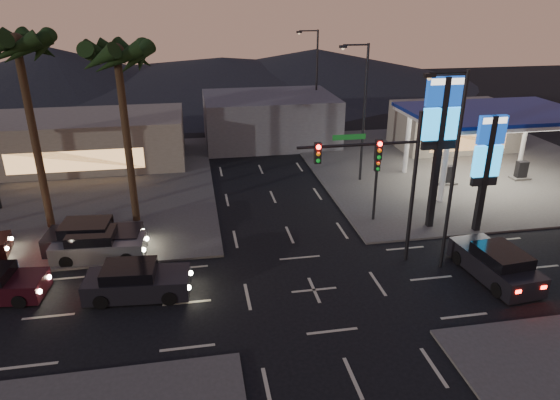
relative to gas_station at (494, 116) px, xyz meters
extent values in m
plane|color=black|center=(-16.00, -12.00, -5.08)|extent=(140.00, 140.00, 0.00)
cube|color=#47443F|center=(0.00, 4.00, -5.02)|extent=(24.00, 24.00, 0.12)
cube|color=#47443F|center=(-32.00, 4.00, -5.02)|extent=(24.00, 24.00, 0.12)
cylinder|color=silver|center=(-5.00, -3.00, -2.58)|extent=(0.36, 0.36, 5.00)
cylinder|color=silver|center=(-5.00, 3.00, -2.58)|extent=(0.36, 0.36, 5.00)
cylinder|color=silver|center=(5.00, 3.00, -2.58)|extent=(0.36, 0.36, 5.00)
cube|color=silver|center=(0.00, 0.00, 0.12)|extent=(12.00, 8.00, 0.50)
cube|color=white|center=(0.00, 0.00, -0.18)|extent=(11.60, 7.60, 0.06)
cube|color=navy|center=(0.00, 0.00, 0.27)|extent=(12.20, 8.20, 0.25)
cube|color=black|center=(-3.00, 0.00, -4.28)|extent=(0.80, 0.50, 1.40)
cube|color=black|center=(3.00, 0.00, -4.28)|extent=(0.80, 0.50, 1.40)
cube|color=#726B5B|center=(2.00, 9.00, -3.08)|extent=(10.00, 6.00, 4.00)
cube|color=black|center=(-7.50, -6.50, -0.58)|extent=(0.35, 0.35, 9.00)
cube|color=#0D3798|center=(-7.50, -6.50, 3.12)|extent=(2.20, 0.30, 1.60)
cube|color=white|center=(-7.50, -6.50, 3.67)|extent=(1.98, 0.32, 0.35)
cube|color=#1997EE|center=(-7.50, -6.50, 1.32)|extent=(2.20, 0.30, 1.80)
cube|color=black|center=(-7.50, -6.50, 0.12)|extent=(2.09, 0.28, 0.50)
cube|color=black|center=(-5.00, -7.50, -1.58)|extent=(0.35, 0.35, 7.00)
cube|color=#0D3798|center=(-5.00, -7.50, 1.12)|extent=(1.60, 0.30, 1.60)
cube|color=white|center=(-5.00, -7.50, 1.67)|extent=(1.44, 0.32, 0.35)
cube|color=#1997EE|center=(-5.00, -7.50, -0.68)|extent=(1.60, 0.30, 1.80)
cube|color=black|center=(-5.00, -7.50, -1.88)|extent=(1.52, 0.28, 0.50)
cylinder|color=black|center=(-10.50, -10.00, -1.08)|extent=(0.20, 0.20, 8.00)
cylinder|color=black|center=(-13.50, -10.00, 1.42)|extent=(6.00, 0.14, 0.14)
cube|color=#0C3F14|center=(-14.00, -10.00, 1.82)|extent=(1.60, 0.05, 0.25)
cube|color=black|center=(-12.50, -10.00, 1.12)|extent=(0.32, 0.25, 1.00)
sphere|color=#FF0C07|center=(-12.50, -10.15, 1.45)|extent=(0.22, 0.22, 0.22)
sphere|color=orange|center=(-12.50, -10.15, 1.12)|extent=(0.20, 0.20, 0.20)
sphere|color=#0CB226|center=(-12.50, -10.15, 0.79)|extent=(0.20, 0.20, 0.20)
cube|color=black|center=(-15.50, -10.00, 1.12)|extent=(0.32, 0.25, 1.00)
sphere|color=#FF0C07|center=(-15.50, -10.15, 1.45)|extent=(0.22, 0.22, 0.22)
sphere|color=orange|center=(-15.50, -10.15, 1.12)|extent=(0.20, 0.20, 0.20)
sphere|color=#0CB226|center=(-15.50, -10.15, 0.79)|extent=(0.20, 0.20, 0.20)
cylinder|color=black|center=(-10.50, -5.00, -3.08)|extent=(0.16, 0.16, 4.00)
cube|color=black|center=(-10.50, -5.00, -1.28)|extent=(0.32, 0.25, 1.00)
sphere|color=#FF0C07|center=(-10.50, -5.15, -0.95)|extent=(0.22, 0.22, 0.22)
sphere|color=orange|center=(-10.50, -5.15, -1.28)|extent=(0.20, 0.20, 0.20)
sphere|color=#0CB226|center=(-10.50, -5.15, -1.61)|extent=(0.20, 0.20, 0.20)
cylinder|color=black|center=(-9.00, -11.00, -0.08)|extent=(0.18, 0.18, 10.00)
cylinder|color=black|center=(-9.90, -11.00, 4.82)|extent=(1.80, 0.12, 0.12)
cube|color=black|center=(-10.80, -11.00, 4.72)|extent=(0.50, 0.25, 0.18)
sphere|color=#FFCC8C|center=(-10.80, -11.00, 4.60)|extent=(0.20, 0.20, 0.20)
cylinder|color=black|center=(-9.00, 2.00, -0.08)|extent=(0.18, 0.18, 10.00)
cylinder|color=black|center=(-9.90, 2.00, 4.82)|extent=(1.80, 0.12, 0.12)
cube|color=black|center=(-10.80, 2.00, 4.72)|extent=(0.50, 0.25, 0.18)
sphere|color=#FFCC8C|center=(-10.80, 2.00, 4.60)|extent=(0.20, 0.20, 0.20)
cylinder|color=black|center=(-9.00, 16.00, -0.08)|extent=(0.18, 0.18, 10.00)
cylinder|color=black|center=(-9.90, 16.00, 4.82)|extent=(1.80, 0.12, 0.12)
cube|color=black|center=(-10.80, 16.00, 4.72)|extent=(0.50, 0.25, 0.18)
sphere|color=#FFCC8C|center=(-10.80, 16.00, 4.60)|extent=(0.20, 0.20, 0.20)
cylinder|color=black|center=(-25.00, -2.50, 0.02)|extent=(0.44, 0.44, 10.20)
sphere|color=black|center=(-25.00, -2.50, 5.12)|extent=(0.90, 0.90, 0.90)
cone|color=black|center=(-23.70, -2.50, 4.82)|extent=(0.90, 2.74, 1.91)
cone|color=black|center=(-24.08, -1.58, 4.82)|extent=(2.57, 2.57, 1.91)
cone|color=black|center=(-25.00, -1.20, 4.82)|extent=(2.74, 0.90, 1.91)
cone|color=black|center=(-25.92, -1.58, 4.82)|extent=(2.57, 2.57, 1.91)
cone|color=black|center=(-26.30, -2.50, 4.82)|extent=(0.90, 2.74, 1.91)
cone|color=black|center=(-25.92, -3.42, 4.82)|extent=(2.57, 2.57, 1.91)
cone|color=black|center=(-25.00, -3.80, 4.82)|extent=(2.74, 0.90, 1.91)
cone|color=black|center=(-24.08, -3.42, 4.82)|extent=(2.57, 2.57, 1.91)
cylinder|color=black|center=(-30.00, -2.50, 0.32)|extent=(0.44, 0.44, 10.80)
sphere|color=black|center=(-30.00, -2.50, 5.72)|extent=(0.90, 0.90, 0.90)
cone|color=black|center=(-28.70, -2.50, 5.42)|extent=(0.90, 2.74, 1.91)
cone|color=black|center=(-29.08, -1.58, 5.42)|extent=(2.57, 2.57, 1.91)
cone|color=black|center=(-30.00, -1.20, 5.42)|extent=(2.74, 0.90, 1.91)
cone|color=black|center=(-30.92, -1.58, 5.42)|extent=(2.57, 2.57, 1.91)
cone|color=black|center=(-30.00, -3.80, 5.42)|extent=(2.74, 0.90, 1.91)
cone|color=black|center=(-29.08, -3.42, 5.42)|extent=(2.57, 2.57, 1.91)
cube|color=#726B5B|center=(-30.00, 10.00, -3.08)|extent=(16.00, 8.00, 4.00)
cube|color=#4C4C51|center=(-14.00, 14.00, -2.88)|extent=(12.00, 9.00, 4.40)
cone|color=black|center=(-41.00, 48.00, -2.08)|extent=(40.00, 40.00, 6.00)
cone|color=black|center=(-1.00, 48.00, -2.58)|extent=(50.00, 50.00, 5.00)
cone|color=black|center=(-16.00, 48.00, -3.08)|extent=(60.00, 60.00, 4.00)
cube|color=black|center=(-24.19, -10.95, -4.49)|extent=(4.89, 2.37, 0.97)
cube|color=black|center=(-24.52, -10.92, -3.84)|extent=(2.51, 2.02, 0.70)
cylinder|color=black|center=(-22.61, -10.16, -4.74)|extent=(0.71, 0.31, 0.69)
cylinder|color=black|center=(-22.76, -11.99, -4.74)|extent=(0.71, 0.31, 0.69)
cylinder|color=black|center=(-25.62, -9.91, -4.74)|extent=(0.71, 0.31, 0.69)
cylinder|color=black|center=(-25.77, -11.74, -4.74)|extent=(0.71, 0.31, 0.69)
sphere|color=#FFF2BF|center=(-21.78, -10.50, -4.41)|extent=(0.24, 0.24, 0.24)
sphere|color=#FFF2BF|center=(-21.88, -11.79, -4.41)|extent=(0.24, 0.24, 0.24)
cube|color=#FF140A|center=(-26.51, -10.11, -4.33)|extent=(0.11, 0.28, 0.15)
cube|color=#FF140A|center=(-26.61, -11.40, -4.33)|extent=(0.11, 0.28, 0.15)
cylinder|color=black|center=(-29.21, -9.29, -4.75)|extent=(0.68, 0.31, 0.66)
cylinder|color=black|center=(-29.39, -11.03, -4.75)|extent=(0.68, 0.31, 0.66)
sphere|color=#FFF2BF|center=(-28.42, -9.63, -4.44)|extent=(0.23, 0.23, 0.23)
sphere|color=#FFF2BF|center=(-28.55, -10.86, -4.44)|extent=(0.23, 0.23, 0.23)
cylinder|color=black|center=(-30.97, -8.36, -4.74)|extent=(0.70, 0.32, 0.68)
sphere|color=#FFF2BF|center=(-30.14, -8.70, -4.42)|extent=(0.23, 0.23, 0.23)
sphere|color=#FFF2BF|center=(-30.26, -9.98, -4.42)|extent=(0.23, 0.23, 0.23)
cube|color=slate|center=(-26.50, -6.88, -4.49)|extent=(4.85, 2.28, 0.97)
cube|color=black|center=(-26.83, -6.86, -3.84)|extent=(2.48, 1.98, 0.70)
cylinder|color=black|center=(-24.94, -6.06, -4.74)|extent=(0.70, 0.30, 0.69)
cylinder|color=black|center=(-25.06, -7.89, -4.74)|extent=(0.70, 0.30, 0.69)
cylinder|color=black|center=(-27.95, -5.88, -4.74)|extent=(0.70, 0.30, 0.69)
cylinder|color=black|center=(-28.07, -7.70, -4.74)|extent=(0.70, 0.30, 0.69)
sphere|color=#FFF2BF|center=(-24.10, -6.39, -4.41)|extent=(0.24, 0.24, 0.24)
sphere|color=#FFF2BF|center=(-24.18, -7.68, -4.41)|extent=(0.24, 0.24, 0.24)
cube|color=#FF140A|center=(-28.83, -6.09, -4.33)|extent=(0.10, 0.27, 0.15)
cube|color=#FF140A|center=(-28.91, -7.38, -4.33)|extent=(0.10, 0.27, 0.15)
cube|color=black|center=(-26.92, -5.92, -4.45)|extent=(5.20, 2.56, 1.03)
cube|color=black|center=(-27.26, -5.89, -3.77)|extent=(2.68, 2.16, 0.74)
cylinder|color=black|center=(-25.24, -5.10, -4.71)|extent=(0.75, 0.34, 0.73)
cylinder|color=black|center=(-25.41, -7.03, -4.71)|extent=(0.75, 0.34, 0.73)
cylinder|color=black|center=(-28.43, -4.81, -4.71)|extent=(0.75, 0.34, 0.73)
cylinder|color=black|center=(-28.60, -6.75, -4.71)|extent=(0.75, 0.34, 0.73)
sphere|color=#FFF2BF|center=(-24.35, -5.46, -4.37)|extent=(0.25, 0.25, 0.25)
sphere|color=#FFF2BF|center=(-24.48, -6.83, -4.37)|extent=(0.25, 0.25, 0.25)
cube|color=#FF140A|center=(-29.37, -5.01, -4.28)|extent=(0.12, 0.29, 0.16)
cube|color=#FF140A|center=(-29.49, -6.38, -4.28)|extent=(0.12, 0.29, 0.16)
sphere|color=#FFF2BF|center=(-31.47, -4.96, -4.45)|extent=(0.22, 0.22, 0.22)
sphere|color=#FFF2BF|center=(-31.33, -6.18, -4.45)|extent=(0.22, 0.22, 0.22)
cube|color=black|center=(-6.89, -12.40, -4.46)|extent=(2.53, 5.14, 1.02)
cube|color=black|center=(-6.86, -12.73, -3.78)|extent=(2.14, 2.65, 0.73)
cylinder|color=black|center=(-7.99, -10.91, -4.72)|extent=(0.33, 0.74, 0.72)
cylinder|color=black|center=(-6.07, -10.73, -4.72)|extent=(0.33, 0.74, 0.72)
cylinder|color=black|center=(-7.70, -14.06, -4.72)|extent=(0.33, 0.74, 0.72)
cylinder|color=black|center=(-5.79, -13.89, -4.72)|extent=(0.33, 0.74, 0.72)
cube|color=#FF140A|center=(-7.34, -14.93, -4.29)|extent=(0.29, 0.12, 0.16)
cube|color=#FF140A|center=(-5.99, -14.81, -4.29)|extent=(0.29, 0.12, 0.16)
camera|label=1|loc=(-21.21, -31.76, 8.04)|focal=32.00mm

